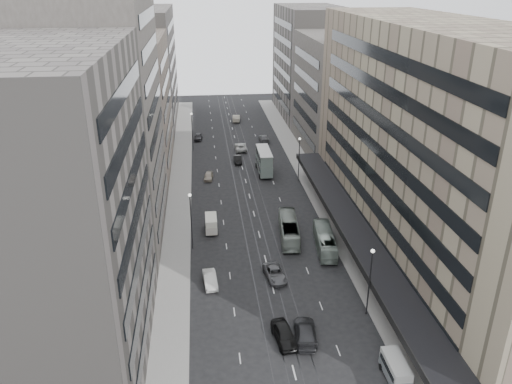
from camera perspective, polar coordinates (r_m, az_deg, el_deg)
name	(u,v)px	position (r m, az deg, el deg)	size (l,w,h in m)	color
ground	(274,294)	(60.80, 2.09, -11.53)	(220.00, 220.00, 0.00)	black
sidewalk_right	(308,175)	(95.51, 5.91, 1.96)	(4.00, 125.00, 0.15)	gray
sidewalk_left	(181,180)	(93.52, -8.62, 1.33)	(4.00, 125.00, 0.15)	gray
department_store	(434,147)	(67.28, 19.68, 4.85)	(19.20, 60.00, 30.00)	gray
building_right_mid	(340,95)	(107.83, 9.58, 10.88)	(15.00, 28.00, 24.00)	#46423C
building_right_far	(310,63)	(136.07, 6.19, 14.48)	(15.00, 32.00, 28.00)	slate
building_left_a	(49,220)	(47.74, -22.54, -3.02)	(15.00, 28.00, 30.00)	slate
building_left_b	(99,119)	(71.83, -17.46, 7.98)	(15.00, 26.00, 34.00)	#46423C
building_left_c	(127,105)	(98.76, -14.52, 9.62)	(15.00, 28.00, 25.00)	#695E52
building_left_d	(143,68)	(130.63, -12.82, 13.69)	(15.00, 38.00, 28.00)	slate
lamp_right_near	(370,274)	(56.03, 12.93, -9.15)	(0.44, 0.44, 8.32)	#262628
lamp_right_far	(299,154)	(90.99, 4.95, 4.33)	(0.44, 0.44, 8.32)	#262628
lamp_left_near	(191,215)	(68.04, -7.46, -2.59)	(0.44, 0.44, 8.32)	#262628
lamp_left_far	(192,127)	(108.37, -7.33, 7.37)	(0.44, 0.44, 8.32)	#262628
bus_near	(325,240)	(69.76, 7.87, -5.50)	(2.25, 9.61, 2.68)	gray
bus_far	(289,229)	(72.05, 3.79, -4.24)	(2.40, 10.27, 2.86)	#96A298
double_decker	(264,161)	(95.45, 0.93, 3.60)	(2.62, 8.37, 4.57)	slate
vw_microbus	(396,369)	(50.94, 15.66, -18.87)	(1.93, 4.15, 2.23)	#5B5F63
panel_van	(211,223)	(74.02, -5.15, -3.59)	(1.89, 3.81, 2.40)	beige
sedan_0	(284,334)	(53.62, 3.26, -15.95)	(1.95, 4.86, 1.65)	black
sedan_1	(210,279)	(62.22, -5.26, -9.93)	(1.50, 4.31, 1.42)	white
sedan_2	(275,273)	(63.23, 2.18, -9.27)	(2.26, 4.91, 1.36)	#58575A
sedan_3	(305,332)	(54.14, 5.66, -15.62)	(2.26, 5.57, 1.62)	#252528
sedan_4	(209,176)	(93.26, -5.44, 1.82)	(1.57, 3.89, 1.33)	#AFA291
sedan_5	(238,159)	(101.42, -2.10, 3.74)	(1.46, 4.20, 1.38)	black
sedan_6	(241,147)	(108.92, -1.76, 5.18)	(2.51, 5.45, 1.51)	silver
sedan_7	(264,138)	(114.90, 0.91, 6.17)	(2.10, 5.17, 1.50)	#545456
sedan_8	(198,137)	(116.80, -6.61, 6.29)	(1.72, 4.28, 1.46)	#2B2A2D
sedan_9	(236,118)	(131.64, -2.27, 8.44)	(1.80, 5.16, 1.70)	#AFA791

